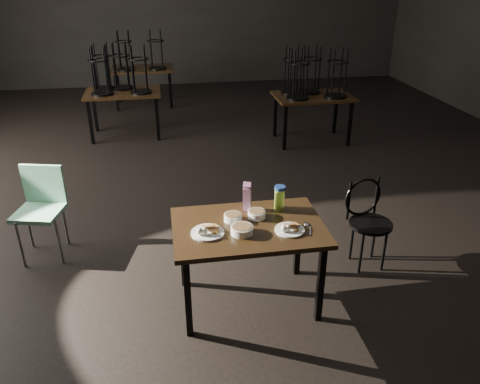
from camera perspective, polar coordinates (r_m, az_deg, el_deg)
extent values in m
plane|color=black|center=(5.99, -0.89, 0.24)|extent=(12.00, 12.00, 0.00)
cube|color=black|center=(11.40, -5.92, 20.94)|extent=(10.00, 0.04, 3.20)
cube|color=black|center=(3.72, 1.04, -4.35)|extent=(1.20, 0.80, 0.04)
cube|color=black|center=(3.62, -6.37, -12.70)|extent=(0.05, 0.05, 0.71)
cube|color=black|center=(3.79, 9.80, -10.94)|extent=(0.05, 0.05, 0.71)
cube|color=black|center=(4.14, -6.98, -7.18)|extent=(0.05, 0.05, 0.71)
cube|color=black|center=(4.29, 7.08, -5.90)|extent=(0.05, 0.05, 0.71)
cylinder|color=white|center=(3.61, -3.98, -4.95)|extent=(0.26, 0.26, 0.02)
cube|color=#A06E38|center=(3.61, -4.00, -3.88)|extent=(0.09, 0.09, 0.04)
cube|color=#A06E38|center=(3.62, -3.51, -3.84)|extent=(0.11, 0.11, 0.03)
ellipsoid|color=white|center=(3.55, -4.93, -4.79)|extent=(0.05, 0.05, 0.06)
ellipsoid|color=white|center=(3.55, -4.35, -4.75)|extent=(0.05, 0.05, 0.06)
cylinder|color=white|center=(3.65, 6.06, -4.62)|extent=(0.23, 0.23, 0.01)
cube|color=#A06E38|center=(3.66, 6.02, -3.66)|extent=(0.08, 0.08, 0.04)
cube|color=#A06E38|center=(3.67, 6.44, -3.62)|extent=(0.10, 0.10, 0.03)
ellipsoid|color=white|center=(3.59, 5.36, -4.48)|extent=(0.04, 0.04, 0.06)
ellipsoid|color=white|center=(3.60, 5.86, -4.44)|extent=(0.04, 0.04, 0.06)
cylinder|color=white|center=(3.76, -0.87, -3.12)|extent=(0.14, 0.14, 0.06)
cylinder|color=brown|center=(3.75, -0.88, -2.85)|extent=(0.12, 0.12, 0.01)
cylinder|color=white|center=(3.81, 2.04, -2.72)|extent=(0.15, 0.15, 0.06)
cylinder|color=brown|center=(3.80, 2.04, -2.45)|extent=(0.12, 0.12, 0.01)
cylinder|color=white|center=(3.59, 0.22, -4.65)|extent=(0.17, 0.17, 0.06)
cylinder|color=brown|center=(3.58, 0.22, -4.36)|extent=(0.15, 0.15, 0.01)
cube|color=#8C196B|center=(3.89, 0.86, -0.84)|extent=(0.08, 0.08, 0.21)
cube|color=#8C196B|center=(3.83, 0.88, 0.80)|extent=(0.08, 0.08, 0.06)
cylinder|color=#A1D53E|center=(3.93, 4.84, -0.85)|extent=(0.09, 0.09, 0.18)
cylinder|color=navy|center=(3.88, 4.89, 0.50)|extent=(0.10, 0.10, 0.03)
ellipsoid|color=silver|center=(3.75, 8.11, -3.88)|extent=(0.06, 0.07, 0.01)
cube|color=silver|center=(3.67, 8.57, -4.71)|extent=(0.05, 0.13, 0.00)
cylinder|color=black|center=(4.49, 15.65, -3.78)|extent=(0.40, 0.40, 0.03)
torus|color=black|center=(4.52, 14.76, -0.60)|extent=(0.38, 0.09, 0.38)
cylinder|color=black|center=(4.74, 16.02, -5.33)|extent=(0.03, 0.03, 0.45)
cylinder|color=black|center=(4.65, 13.49, -5.64)|extent=(0.03, 0.03, 0.45)
cylinder|color=black|center=(4.48, 14.57, -7.12)|extent=(0.03, 0.03, 0.45)
cylinder|color=black|center=(4.57, 17.17, -6.77)|extent=(0.03, 0.03, 0.45)
cube|color=#78BA99|center=(4.85, -23.31, -2.31)|extent=(0.50, 0.50, 0.04)
cube|color=#78BA99|center=(4.91, -22.83, 0.95)|extent=(0.41, 0.13, 0.39)
cylinder|color=slate|center=(4.86, -25.20, -5.88)|extent=(0.03, 0.03, 0.48)
cylinder|color=slate|center=(4.77, -21.19, -5.68)|extent=(0.03, 0.03, 0.48)
cylinder|color=slate|center=(5.15, -24.33, -3.86)|extent=(0.03, 0.03, 0.48)
cylinder|color=slate|center=(5.07, -20.54, -3.63)|extent=(0.03, 0.03, 0.48)
cube|color=black|center=(7.95, -14.10, 11.68)|extent=(1.20, 0.80, 0.04)
cube|color=black|center=(7.80, -17.76, 8.07)|extent=(0.05, 0.05, 0.71)
cube|color=black|center=(7.72, -10.04, 8.74)|extent=(0.05, 0.05, 0.71)
cube|color=black|center=(8.41, -17.27, 9.41)|extent=(0.05, 0.05, 0.71)
cube|color=black|center=(8.33, -10.09, 10.03)|extent=(0.05, 0.05, 0.71)
cylinder|color=black|center=(7.83, -16.41, 11.45)|extent=(0.34, 0.34, 0.03)
torus|color=black|center=(7.72, -16.89, 15.03)|extent=(0.32, 0.32, 0.02)
cylinder|color=black|center=(7.83, -15.95, 14.28)|extent=(0.03, 0.03, 0.70)
cylinder|color=black|center=(7.86, -17.42, 14.12)|extent=(0.03, 0.03, 0.70)
cylinder|color=black|center=(7.66, -17.58, 13.82)|extent=(0.03, 0.03, 0.70)
cylinder|color=black|center=(7.64, -16.08, 13.98)|extent=(0.03, 0.03, 0.70)
cylinder|color=black|center=(7.78, -11.95, 11.86)|extent=(0.34, 0.34, 0.03)
torus|color=black|center=(7.68, -12.30, 15.47)|extent=(0.32, 0.32, 0.02)
cylinder|color=black|center=(7.79, -11.44, 14.69)|extent=(0.03, 0.03, 0.70)
cylinder|color=black|center=(7.80, -12.93, 14.56)|extent=(0.03, 0.03, 0.70)
cylinder|color=black|center=(7.61, -12.99, 14.27)|extent=(0.03, 0.03, 0.70)
cylinder|color=black|center=(7.60, -11.45, 14.40)|extent=(0.03, 0.03, 0.70)
cylinder|color=black|center=(8.12, -14.06, 12.23)|extent=(0.34, 0.34, 0.03)
torus|color=black|center=(8.02, -14.46, 15.69)|extent=(0.32, 0.32, 0.02)
cylinder|color=black|center=(8.13, -13.59, 14.95)|extent=(0.03, 0.03, 0.70)
cylinder|color=black|center=(8.15, -15.02, 14.81)|extent=(0.03, 0.03, 0.70)
cylinder|color=black|center=(7.95, -15.12, 14.54)|extent=(0.03, 0.03, 0.70)
cylinder|color=black|center=(7.94, -13.66, 14.68)|extent=(0.03, 0.03, 0.70)
cylinder|color=black|center=(8.15, -16.20, 12.03)|extent=(0.34, 0.34, 0.03)
torus|color=black|center=(8.05, -16.66, 15.47)|extent=(0.32, 0.32, 0.02)
cylinder|color=black|center=(8.16, -15.75, 14.74)|extent=(0.03, 0.03, 0.70)
cylinder|color=black|center=(8.18, -17.17, 14.59)|extent=(0.03, 0.03, 0.70)
cylinder|color=black|center=(7.99, -17.32, 14.32)|extent=(0.03, 0.03, 0.70)
cylinder|color=black|center=(7.96, -15.87, 14.47)|extent=(0.03, 0.03, 0.70)
cube|color=black|center=(7.56, 8.90, 11.42)|extent=(1.20, 0.80, 0.04)
cube|color=black|center=(7.23, 5.51, 7.82)|extent=(0.05, 0.05, 0.71)
cube|color=black|center=(7.56, 13.24, 8.06)|extent=(0.05, 0.05, 0.71)
cube|color=black|center=(7.82, 4.31, 9.29)|extent=(0.05, 0.05, 0.71)
cube|color=black|center=(8.12, 11.56, 9.48)|extent=(0.05, 0.05, 0.71)
cylinder|color=black|center=(7.32, 7.00, 11.34)|extent=(0.34, 0.34, 0.03)
torus|color=black|center=(7.21, 7.23, 15.18)|extent=(0.32, 0.32, 0.02)
cylinder|color=black|center=(7.36, 7.71, 14.30)|extent=(0.03, 0.03, 0.70)
cylinder|color=black|center=(7.31, 6.17, 14.29)|extent=(0.03, 0.03, 0.70)
cylinder|color=black|center=(7.12, 6.60, 13.96)|extent=(0.03, 0.03, 0.70)
cylinder|color=black|center=(7.18, 8.17, 13.97)|extent=(0.03, 0.03, 0.70)
cylinder|color=black|center=(7.51, 11.49, 11.40)|extent=(0.34, 0.34, 0.03)
torus|color=black|center=(7.41, 11.84, 15.13)|extent=(0.32, 0.32, 0.02)
cylinder|color=black|center=(7.56, 12.20, 14.27)|extent=(0.03, 0.03, 0.70)
cylinder|color=black|center=(7.49, 10.75, 14.29)|extent=(0.03, 0.03, 0.70)
cylinder|color=black|center=(7.31, 11.27, 13.95)|extent=(0.03, 0.03, 0.70)
cylinder|color=black|center=(7.38, 12.76, 13.93)|extent=(0.03, 0.03, 0.70)
cylinder|color=black|center=(7.72, 8.50, 12.02)|extent=(0.34, 0.34, 0.03)
torus|color=black|center=(7.61, 8.76, 15.66)|extent=(0.32, 0.32, 0.02)
cylinder|color=black|center=(7.76, 9.18, 14.82)|extent=(0.03, 0.03, 0.70)
cylinder|color=black|center=(7.70, 7.74, 14.82)|extent=(0.03, 0.03, 0.70)
cylinder|color=black|center=(7.52, 8.18, 14.52)|extent=(0.03, 0.03, 0.70)
cylinder|color=black|center=(7.58, 9.66, 14.51)|extent=(0.03, 0.03, 0.70)
cylinder|color=black|center=(7.63, 6.31, 11.98)|extent=(0.34, 0.34, 0.03)
torus|color=black|center=(7.53, 6.50, 15.67)|extent=(0.32, 0.32, 0.02)
cylinder|color=black|center=(7.67, 6.98, 14.82)|extent=(0.03, 0.03, 0.70)
cylinder|color=black|center=(7.62, 5.50, 14.81)|extent=(0.03, 0.03, 0.70)
cylinder|color=black|center=(7.43, 5.90, 14.51)|extent=(0.03, 0.03, 0.70)
cylinder|color=black|center=(7.49, 7.41, 14.51)|extent=(0.03, 0.03, 0.70)
cube|color=black|center=(9.73, -11.82, 14.48)|extent=(1.20, 0.80, 0.04)
cube|color=black|center=(9.53, -14.82, 11.61)|extent=(0.05, 0.05, 0.71)
cube|color=black|center=(9.50, -8.45, 12.13)|extent=(0.05, 0.05, 0.71)
cube|color=black|center=(10.15, -14.59, 12.50)|extent=(0.05, 0.05, 0.71)
cube|color=black|center=(10.12, -8.58, 12.99)|extent=(0.05, 0.05, 0.71)
cylinder|color=black|center=(9.59, -13.70, 14.34)|extent=(0.34, 0.34, 0.03)
torus|color=black|center=(9.51, -14.03, 17.28)|extent=(0.32, 0.32, 0.02)
cylinder|color=black|center=(9.62, -13.30, 16.64)|extent=(0.03, 0.03, 0.70)
cylinder|color=black|center=(9.63, -14.52, 16.52)|extent=(0.03, 0.03, 0.70)
cylinder|color=black|center=(9.44, -14.59, 16.33)|extent=(0.03, 0.03, 0.70)
cylinder|color=black|center=(9.43, -13.35, 16.44)|extent=(0.03, 0.03, 0.70)
cylinder|color=black|center=(9.57, -10.01, 14.65)|extent=(0.34, 0.34, 0.03)
torus|color=black|center=(9.49, -10.25, 17.60)|extent=(0.32, 0.32, 0.02)
cylinder|color=black|center=(9.61, -9.57, 16.94)|extent=(0.03, 0.03, 0.70)
cylinder|color=black|center=(9.61, -10.80, 16.85)|extent=(0.03, 0.03, 0.70)
cylinder|color=black|center=(9.41, -10.81, 16.66)|extent=(0.03, 0.03, 0.70)
cylinder|color=black|center=(9.41, -9.55, 16.75)|extent=(0.03, 0.03, 0.70)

